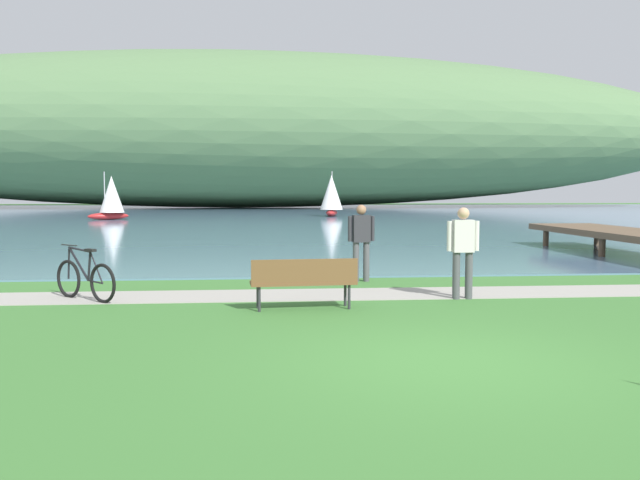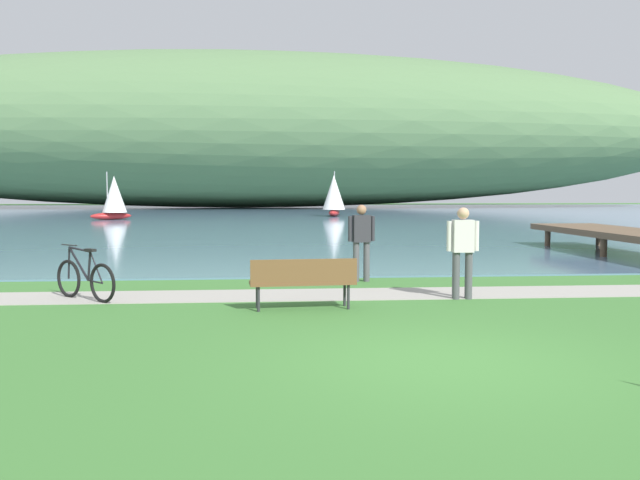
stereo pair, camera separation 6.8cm
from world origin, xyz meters
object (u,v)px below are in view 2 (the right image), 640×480
Objects in this scene: park_bench_near_camera at (303,279)px; sailboat_nearest_to_shore at (114,197)px; bicycle_leaning_near_bench at (85,279)px; person_on_the_grass at (463,247)px; person_at_shoreline at (361,238)px; sailboat_mid_bay at (334,195)px.

park_bench_near_camera is 37.73m from sailboat_nearest_to_shore.
person_on_the_grass is at bearing -3.58° from bicycle_leaning_near_bench.
park_bench_near_camera is 3.76m from person_at_shoreline.
park_bench_near_camera is 0.55× the size of sailboat_nearest_to_shore.
person_at_shoreline is 0.52× the size of sailboat_nearest_to_shore.
bicycle_leaning_near_bench reaches higher than park_bench_near_camera.
park_bench_near_camera is 4.16m from bicycle_leaning_near_bench.
sailboat_nearest_to_shore is at bearing 107.06° from park_bench_near_camera.
sailboat_mid_bay is (8.70, 39.48, 1.30)m from bicycle_leaning_near_bench.
sailboat_mid_bay reaches higher than person_on_the_grass.
park_bench_near_camera is at bearing -72.94° from sailboat_nearest_to_shore.
person_on_the_grass is 0.52× the size of sailboat_nearest_to_shore.
park_bench_near_camera is at bearing -164.07° from person_on_the_grass.
sailboat_mid_bay is at bearing 16.64° from sailboat_nearest_to_shore.
park_bench_near_camera is 1.07× the size of person_at_shoreline.
person_at_shoreline is (1.49, 3.42, 0.46)m from park_bench_near_camera.
person_at_shoreline is 0.48× the size of sailboat_mid_bay.
person_on_the_grass is 39.96m from sailboat_mid_bay.
person_at_shoreline is at bearing 21.29° from bicycle_leaning_near_bench.
sailboat_mid_bay is (3.26, 37.36, 0.72)m from person_at_shoreline.
sailboat_nearest_to_shore is 0.94× the size of sailboat_mid_bay.
sailboat_nearest_to_shore is 16.50m from sailboat_mid_bay.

